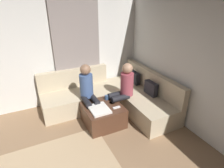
% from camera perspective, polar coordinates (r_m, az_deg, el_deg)
% --- Properties ---
extents(wall_left, '(0.12, 6.00, 2.70)m').
position_cam_1_polar(wall_left, '(4.48, -27.39, 8.35)').
color(wall_left, silver).
rests_on(wall_left, ground_plane).
extents(curtain_panel, '(0.06, 1.10, 2.50)m').
position_cam_1_polar(curtain_panel, '(4.55, -10.60, 9.64)').
color(curtain_panel, gray).
rests_on(curtain_panel, ground_plane).
extents(sectional_couch, '(2.10, 2.55, 0.87)m').
position_cam_1_polar(sectional_couch, '(4.44, 0.34, -3.86)').
color(sectional_couch, '#C6B593').
rests_on(sectional_couch, ground_plane).
extents(ottoman, '(0.76, 0.76, 0.42)m').
position_cam_1_polar(ottoman, '(3.92, -2.76, -9.43)').
color(ottoman, '#4C2D1E').
rests_on(ottoman, ground_plane).
extents(folded_blanket, '(0.44, 0.36, 0.04)m').
position_cam_1_polar(folded_blanket, '(3.68, -3.94, -7.71)').
color(folded_blanket, white).
rests_on(folded_blanket, ottoman).
extents(coffee_mug, '(0.08, 0.08, 0.10)m').
position_cam_1_polar(coffee_mug, '(4.01, -1.72, -4.16)').
color(coffee_mug, '#334C72').
rests_on(coffee_mug, ottoman).
extents(game_remote, '(0.05, 0.15, 0.02)m').
position_cam_1_polar(game_remote, '(3.74, 1.40, -7.20)').
color(game_remote, white).
rests_on(game_remote, ottoman).
extents(person_on_couch_back, '(0.30, 0.60, 1.20)m').
position_cam_1_polar(person_on_couch_back, '(4.00, 3.36, -1.23)').
color(person_on_couch_back, black).
rests_on(person_on_couch_back, ground_plane).
extents(person_on_couch_side, '(0.60, 0.30, 1.20)m').
position_cam_1_polar(person_on_couch_side, '(3.92, -7.35, -1.97)').
color(person_on_couch_side, black).
rests_on(person_on_couch_side, ground_plane).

